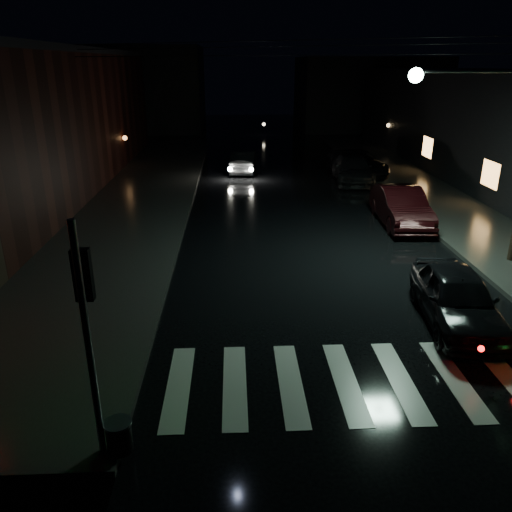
{
  "coord_description": "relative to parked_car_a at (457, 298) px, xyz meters",
  "views": [
    {
      "loc": [
        0.05,
        -8.48,
        6.45
      ],
      "look_at": [
        0.62,
        3.99,
        1.6
      ],
      "focal_mm": 35.0,
      "sensor_mm": 36.0,
      "label": 1
    }
  ],
  "objects": [
    {
      "name": "ground",
      "position": [
        -5.82,
        -3.0,
        -0.73
      ],
      "size": [
        120.0,
        120.0,
        0.0
      ],
      "primitive_type": "plane",
      "color": "black",
      "rests_on": "ground"
    },
    {
      "name": "sidewalk_left",
      "position": [
        -10.82,
        11.0,
        -0.65
      ],
      "size": [
        6.0,
        44.0,
        0.15
      ],
      "primitive_type": "cube",
      "color": "#282826",
      "rests_on": "ground"
    },
    {
      "name": "sidewalk_right",
      "position": [
        4.18,
        11.0,
        -0.65
      ],
      "size": [
        4.0,
        44.0,
        0.15
      ],
      "primitive_type": "cube",
      "color": "#282826",
      "rests_on": "ground"
    },
    {
      "name": "building_far_left",
      "position": [
        -15.82,
        42.0,
        3.27
      ],
      "size": [
        14.0,
        10.0,
        8.0
      ],
      "primitive_type": "cube",
      "color": "black",
      "rests_on": "ground"
    },
    {
      "name": "building_far_right",
      "position": [
        8.18,
        42.0,
        2.77
      ],
      "size": [
        14.0,
        10.0,
        7.0
      ],
      "primitive_type": "cube",
      "color": "black",
      "rests_on": "ground"
    },
    {
      "name": "crosswalk",
      "position": [
        -2.82,
        -2.5,
        -0.72
      ],
      "size": [
        9.0,
        3.0,
        0.01
      ],
      "primitive_type": "cube",
      "color": "beige",
      "rests_on": "ground"
    },
    {
      "name": "signal_pole_corner",
      "position": [
        -7.96,
        -4.46,
        0.81
      ],
      "size": [
        0.68,
        0.61,
        4.2
      ],
      "color": "slate",
      "rests_on": "ground"
    },
    {
      "name": "parked_car_a",
      "position": [
        0.0,
        0.0,
        0.0
      ],
      "size": [
        2.18,
        4.44,
        1.46
      ],
      "primitive_type": "imported",
      "rotation": [
        0.0,
        0.0,
        -0.11
      ],
      "color": "black",
      "rests_on": "ground"
    },
    {
      "name": "parked_car_b",
      "position": [
        1.27,
        8.58,
        0.06
      ],
      "size": [
        1.9,
        4.87,
        1.58
      ],
      "primitive_type": "imported",
      "rotation": [
        0.0,
        0.0,
        -0.05
      ],
      "color": "black",
      "rests_on": "ground"
    },
    {
      "name": "parked_car_c",
      "position": [
        1.08,
        16.81,
        0.0
      ],
      "size": [
        2.52,
        5.23,
        1.47
      ],
      "primitive_type": "imported",
      "rotation": [
        0.0,
        0.0,
        -0.09
      ],
      "color": "black",
      "rests_on": "ground"
    },
    {
      "name": "parked_car_d",
      "position": [
        1.78,
        18.47,
        0.01
      ],
      "size": [
        3.15,
        5.63,
        1.49
      ],
      "primitive_type": "imported",
      "rotation": [
        0.0,
        0.0,
        0.13
      ],
      "color": "black",
      "rests_on": "ground"
    },
    {
      "name": "oncoming_car",
      "position": [
        -5.1,
        19.77,
        -0.05
      ],
      "size": [
        1.86,
        4.25,
        1.36
      ],
      "primitive_type": "imported",
      "rotation": [
        0.0,
        0.0,
        3.04
      ],
      "color": "black",
      "rests_on": "ground"
    }
  ]
}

